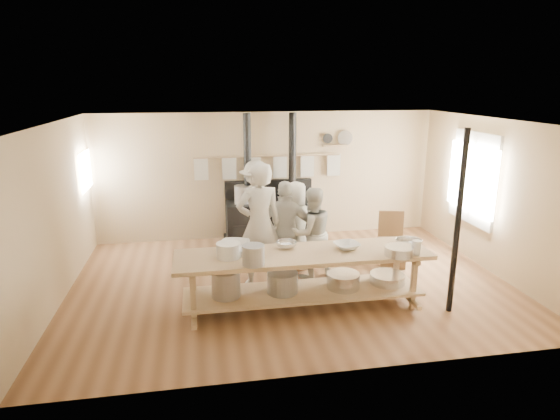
{
  "coord_description": "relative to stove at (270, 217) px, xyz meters",
  "views": [
    {
      "loc": [
        -1.39,
        -6.94,
        3.16
      ],
      "look_at": [
        -0.14,
        0.2,
        1.18
      ],
      "focal_mm": 30.0,
      "sensor_mm": 36.0,
      "label": 1
    }
  ],
  "objects": [
    {
      "name": "cook_left",
      "position": [
        0.39,
        -1.93,
        0.25
      ],
      "size": [
        0.84,
        0.71,
        1.54
      ],
      "primitive_type": "imported",
      "rotation": [
        0.0,
        0.0,
        3.32
      ],
      "color": "beige",
      "rests_on": "ground"
    },
    {
      "name": "bowl_white_b",
      "position": [
        0.66,
        -2.97,
        0.37
      ],
      "size": [
        0.43,
        0.43,
        0.09
      ],
      "primitive_type": "imported",
      "rotation": [
        0.0,
        0.0,
        1.78
      ],
      "color": "white",
      "rests_on": "prep_table"
    },
    {
      "name": "back_wall_shelf",
      "position": [
        1.47,
        0.32,
        1.48
      ],
      "size": [
        0.63,
        0.14,
        0.32
      ],
      "color": "tan",
      "rests_on": "ground"
    },
    {
      "name": "stove",
      "position": [
        0.0,
        0.0,
        0.0
      ],
      "size": [
        1.9,
        0.75,
        2.6
      ],
      "color": "black",
      "rests_on": "ground"
    },
    {
      "name": "room_shell",
      "position": [
        0.01,
        -2.12,
        1.1
      ],
      "size": [
        7.0,
        7.0,
        7.0
      ],
      "color": "tan",
      "rests_on": "ground"
    },
    {
      "name": "deep_bowl_enamel",
      "position": [
        -1.04,
        -3.03,
        0.43
      ],
      "size": [
        0.35,
        0.35,
        0.21
      ],
      "primitive_type": "cylinder",
      "rotation": [
        0.0,
        0.0,
        0.06
      ],
      "color": "white",
      "rests_on": "prep_table"
    },
    {
      "name": "pitcher",
      "position": [
        1.54,
        -3.35,
        0.43
      ],
      "size": [
        0.15,
        0.15,
        0.2
      ],
      "primitive_type": "cylinder",
      "rotation": [
        0.0,
        0.0,
        0.17
      ],
      "color": "white",
      "rests_on": "prep_table"
    },
    {
      "name": "bucket_galv",
      "position": [
        -0.74,
        -3.35,
        0.46
      ],
      "size": [
        0.31,
        0.31,
        0.27
      ],
      "primitive_type": "cylinder",
      "rotation": [
        0.0,
        0.0,
        0.07
      ],
      "color": "gray",
      "rests_on": "prep_table"
    },
    {
      "name": "bowl_steel_b",
      "position": [
        1.56,
        -3.07,
        0.39
      ],
      "size": [
        0.53,
        0.53,
        0.12
      ],
      "primitive_type": "imported",
      "rotation": [
        0.0,
        0.0,
        3.86
      ],
      "color": "silver",
      "rests_on": "prep_table"
    },
    {
      "name": "left_opening",
      "position": [
        -3.44,
        -0.12,
        1.08
      ],
      "size": [
        0.0,
        0.9,
        0.9
      ],
      "color": "white",
      "rests_on": "ground"
    },
    {
      "name": "towel_rail",
      "position": [
        0.01,
        0.28,
        1.04
      ],
      "size": [
        3.0,
        0.04,
        0.47
      ],
      "color": "tan",
      "rests_on": "ground"
    },
    {
      "name": "mixing_bowl_large",
      "position": [
        1.29,
        -3.35,
        0.39
      ],
      "size": [
        0.52,
        0.52,
        0.13
      ],
      "primitive_type": "cylinder",
      "rotation": [
        0.0,
        0.0,
        -0.38
      ],
      "color": "silver",
      "rests_on": "prep_table"
    },
    {
      "name": "cook_right",
      "position": [
        -0.03,
        -1.88,
        0.3
      ],
      "size": [
        1.03,
        0.62,
        1.65
      ],
      "primitive_type": "imported",
      "rotation": [
        0.0,
        0.0,
        2.9
      ],
      "color": "beige",
      "rests_on": "ground"
    },
    {
      "name": "prep_table",
      "position": [
        -0.0,
        -3.02,
        -0.0
      ],
      "size": [
        3.6,
        0.9,
        0.85
      ],
      "color": "tan",
      "rests_on": "ground"
    },
    {
      "name": "window_right",
      "position": [
        3.48,
        -1.52,
        0.98
      ],
      "size": [
        0.09,
        1.5,
        1.65
      ],
      "color": "beige",
      "rests_on": "ground"
    },
    {
      "name": "bowl_steel_a",
      "position": [
        -0.19,
        -2.78,
        0.38
      ],
      "size": [
        0.39,
        0.39,
        0.09
      ],
      "primitive_type": "imported",
      "rotation": [
        0.0,
        0.0,
        0.44
      ],
      "color": "silver",
      "rests_on": "prep_table"
    },
    {
      "name": "cook_far_left",
      "position": [
        -0.5,
        -2.08,
        0.48
      ],
      "size": [
        0.8,
        0.59,
        2.01
      ],
      "primitive_type": "imported",
      "rotation": [
        0.0,
        0.0,
        3.3
      ],
      "color": "beige",
      "rests_on": "ground"
    },
    {
      "name": "bowl_white_a",
      "position": [
        -0.94,
        -2.69,
        0.38
      ],
      "size": [
        0.54,
        0.54,
        0.1
      ],
      "primitive_type": "imported",
      "rotation": [
        0.0,
        0.0,
        -0.31
      ],
      "color": "white",
      "rests_on": "prep_table"
    },
    {
      "name": "ground",
      "position": [
        0.01,
        -2.12,
        -0.52
      ],
      "size": [
        7.0,
        7.0,
        0.0
      ],
      "primitive_type": "plane",
      "color": "brown",
      "rests_on": "ground"
    },
    {
      "name": "chair",
      "position": [
        1.93,
        -1.66,
        -0.24
      ],
      "size": [
        0.53,
        0.53,
        0.95
      ],
      "rotation": [
        0.0,
        0.0,
        -0.23
      ],
      "color": "#4F381F",
      "rests_on": "ground"
    },
    {
      "name": "support_post",
      "position": [
        2.06,
        -3.47,
        0.78
      ],
      "size": [
        0.08,
        0.08,
        2.6
      ],
      "primitive_type": "cylinder",
      "color": "black",
      "rests_on": "ground"
    },
    {
      "name": "cook_by_window",
      "position": [
        -0.31,
        -0.17,
        0.33
      ],
      "size": [
        1.12,
        0.67,
        1.7
      ],
      "primitive_type": "imported",
      "rotation": [
        0.0,
        0.0,
        0.03
      ],
      "color": "beige",
      "rests_on": "ground"
    },
    {
      "name": "cook_center",
      "position": [
        0.2,
        -1.52,
        0.26
      ],
      "size": [
        0.8,
        0.55,
        1.55
      ],
      "primitive_type": "imported",
      "rotation": [
        0.0,
        0.0,
        3.06
      ],
      "color": "beige",
      "rests_on": "ground"
    },
    {
      "name": "roasting_pan",
      "position": [
        -0.91,
        -2.92,
        0.37
      ],
      "size": [
        0.44,
        0.35,
        0.09
      ],
      "primitive_type": "cube",
      "rotation": [
        0.0,
        0.0,
        -0.23
      ],
      "color": "#B2B2B7",
      "rests_on": "prep_table"
    }
  ]
}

